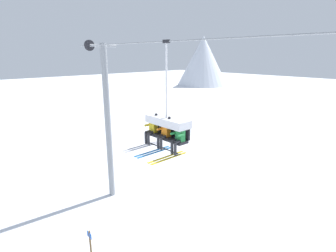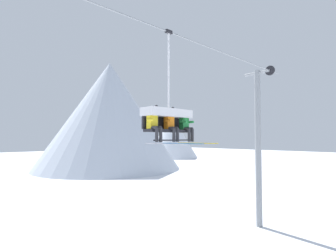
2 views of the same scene
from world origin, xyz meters
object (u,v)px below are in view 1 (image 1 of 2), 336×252
at_px(chairlift_chair, 168,124).
at_px(skier_yellow, 151,128).
at_px(lift_tower_near, 108,121).
at_px(skier_green, 178,138).
at_px(trail_sign, 90,245).
at_px(skier_orange, 164,132).

height_order(chairlift_chair, skier_yellow, chairlift_chair).
bearing_deg(chairlift_chair, lift_tower_near, 173.28).
relative_size(lift_tower_near, skier_green, 5.49).
height_order(skier_yellow, skier_green, skier_yellow).
bearing_deg(lift_tower_near, skier_green, -7.77).
height_order(chairlift_chair, trail_sign, chairlift_chair).
bearing_deg(skier_orange, chairlift_chair, 90.89).
xyz_separation_m(skier_yellow, skier_green, (1.57, -0.01, -0.02)).
distance_m(skier_orange, skier_green, 0.79).
relative_size(chairlift_chair, skier_orange, 2.38).
height_order(chairlift_chair, skier_orange, chairlift_chair).
bearing_deg(skier_orange, trail_sign, -121.56).
height_order(chairlift_chair, skier_green, chairlift_chair).
bearing_deg(chairlift_chair, skier_yellow, -164.81).
relative_size(chairlift_chair, trail_sign, 2.53).
height_order(lift_tower_near, chairlift_chair, lift_tower_near).
distance_m(lift_tower_near, skier_green, 6.94).
xyz_separation_m(chairlift_chair, trail_sign, (-1.64, -2.88, -5.07)).
bearing_deg(chairlift_chair, trail_sign, -119.59).
relative_size(lift_tower_near, skier_yellow, 5.49).
bearing_deg(skier_green, trail_sign, -132.33).
bearing_deg(lift_tower_near, trail_sign, -39.20).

